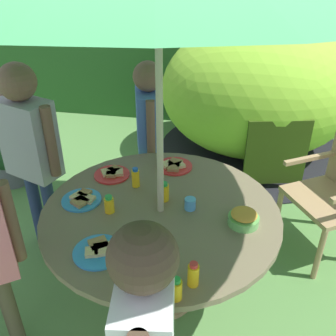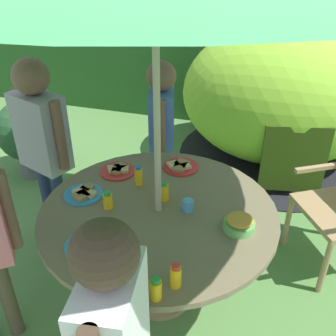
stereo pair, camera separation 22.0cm
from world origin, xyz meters
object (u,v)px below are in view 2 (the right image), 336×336
object	(u,v)px
juice_bottle_center_back	(156,289)
plate_far_right	(118,170)
juice_bottle_near_left	(176,276)
snack_bowl	(239,223)
child_in_grey_shirt	(41,132)
juice_bottle_far_left	(115,271)
dome_tent	(283,95)
potted_plant	(28,133)
juice_bottle_mid_left	(164,192)
juice_bottle_back_edge	(139,176)
plate_near_right	(180,166)
garden_table	(159,224)
plate_center_front	(90,244)
juice_bottle_mid_right	(108,200)
child_in_white_shirt	(113,330)
cup_near	(188,205)
plate_front_edge	(84,193)
child_in_blue_shirt	(162,122)

from	to	relation	value
juice_bottle_center_back	plate_far_right	bearing A→B (deg)	121.99
juice_bottle_near_left	snack_bowl	bearing A→B (deg)	65.36
child_in_grey_shirt	juice_bottle_far_left	size ratio (longest dim) A/B	11.90
dome_tent	juice_bottle_center_back	distance (m)	2.77
potted_plant	child_in_grey_shirt	distance (m)	1.12
child_in_grey_shirt	snack_bowl	size ratio (longest dim) A/B	8.31
juice_bottle_near_left	juice_bottle_far_left	world-z (taller)	juice_bottle_near_left
child_in_grey_shirt	snack_bowl	distance (m)	1.47
juice_bottle_mid_left	juice_bottle_back_edge	distance (m)	0.23
child_in_grey_shirt	plate_near_right	world-z (taller)	child_in_grey_shirt
garden_table	plate_near_right	world-z (taller)	plate_near_right
plate_center_front	juice_bottle_mid_right	xyz separation A→B (m)	(-0.04, 0.33, 0.04)
juice_bottle_back_edge	juice_bottle_mid_right	bearing A→B (deg)	-106.13
garden_table	dome_tent	bearing A→B (deg)	74.31
juice_bottle_near_left	dome_tent	bearing A→B (deg)	82.43
juice_bottle_center_back	juice_bottle_mid_right	world-z (taller)	juice_bottle_center_back
plate_far_right	juice_bottle_near_left	size ratio (longest dim) A/B	1.81
juice_bottle_near_left	juice_bottle_mid_left	distance (m)	0.66
snack_bowl	child_in_white_shirt	bearing A→B (deg)	-111.36
plate_center_front	cup_near	distance (m)	0.59
garden_table	plate_center_front	bearing A→B (deg)	-121.33
juice_bottle_center_back	cup_near	distance (m)	0.65
plate_center_front	child_in_grey_shirt	bearing A→B (deg)	134.23
plate_near_right	juice_bottle_far_left	world-z (taller)	juice_bottle_far_left
plate_front_edge	child_in_blue_shirt	bearing A→B (deg)	76.50
garden_table	plate_front_edge	distance (m)	0.49
plate_near_right	juice_bottle_center_back	size ratio (longest dim) A/B	2.05
juice_bottle_far_left	juice_bottle_center_back	bearing A→B (deg)	-12.56
garden_table	juice_bottle_mid_right	size ratio (longest dim) A/B	12.67
child_in_grey_shirt	juice_bottle_back_edge	xyz separation A→B (m)	(0.75, -0.12, -0.14)
child_in_blue_shirt	plate_far_right	size ratio (longest dim) A/B	5.58
plate_front_edge	juice_bottle_back_edge	distance (m)	0.35
potted_plant	plate_center_front	world-z (taller)	potted_plant
child_in_white_shirt	child_in_blue_shirt	bearing A→B (deg)	4.26
potted_plant	child_in_blue_shirt	bearing A→B (deg)	-7.91
plate_center_front	juice_bottle_mid_right	world-z (taller)	juice_bottle_mid_right
garden_table	juice_bottle_far_left	size ratio (longest dim) A/B	11.60
dome_tent	child_in_white_shirt	size ratio (longest dim) A/B	1.83
dome_tent	plate_far_right	xyz separation A→B (m)	(-0.99, -1.83, 0.02)
garden_table	juice_bottle_center_back	world-z (taller)	juice_bottle_center_back
juice_bottle_mid_left	cup_near	distance (m)	0.17
potted_plant	juice_bottle_mid_right	distance (m)	1.82
child_in_grey_shirt	juice_bottle_mid_left	world-z (taller)	child_in_grey_shirt
dome_tent	plate_far_right	bearing A→B (deg)	-130.96
child_in_blue_shirt	juice_bottle_far_left	distance (m)	1.47
snack_bowl	juice_bottle_near_left	distance (m)	0.52
child_in_grey_shirt	plate_far_right	bearing A→B (deg)	16.91
plate_near_right	snack_bowl	bearing A→B (deg)	-48.18
child_in_grey_shirt	plate_front_edge	size ratio (longest dim) A/B	5.98
juice_bottle_far_left	child_in_grey_shirt	bearing A→B (deg)	136.00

